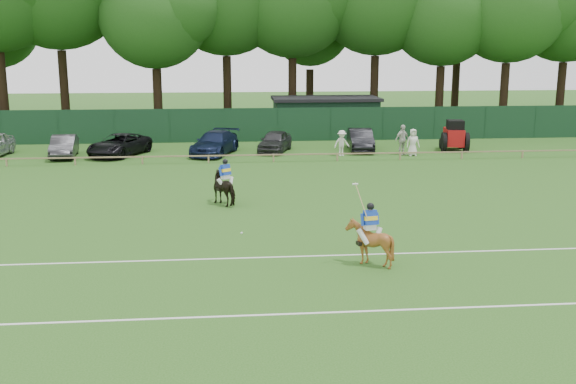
{
  "coord_description": "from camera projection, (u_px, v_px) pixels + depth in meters",
  "views": [
    {
      "loc": [
        -1.93,
        -23.01,
        7.17
      ],
      "look_at": [
        0.5,
        3.0,
        1.4
      ],
      "focal_mm": 42.0,
      "sensor_mm": 36.0,
      "label": 1
    }
  ],
  "objects": [
    {
      "name": "ground",
      "position": [
        282.0,
        248.0,
        24.1
      ],
      "size": [
        160.0,
        160.0,
        0.0
      ],
      "primitive_type": "plane",
      "color": "#1E4C14",
      "rests_on": "ground"
    },
    {
      "name": "horse_dark",
      "position": [
        226.0,
        188.0,
        30.6
      ],
      "size": [
        1.72,
        1.9,
        1.5
      ],
      "primitive_type": "imported",
      "rotation": [
        0.0,
        0.0,
        3.79
      ],
      "color": "black",
      "rests_on": "ground"
    },
    {
      "name": "perimeter_fence",
      "position": [
        251.0,
        125.0,
        50.08
      ],
      "size": [
        92.08,
        0.08,
        2.5
      ],
      "color": "#14351E",
      "rests_on": "ground"
    },
    {
      "name": "suv_black",
      "position": [
        119.0,
        145.0,
        43.89
      ],
      "size": [
        4.2,
        5.61,
        1.42
      ],
      "primitive_type": "imported",
      "rotation": [
        0.0,
        0.0,
        -0.41
      ],
      "color": "black",
      "rests_on": "ground"
    },
    {
      "name": "tractor",
      "position": [
        454.0,
        136.0,
        45.89
      ],
      "size": [
        2.05,
        2.74,
        2.11
      ],
      "rotation": [
        0.0,
        0.0,
        -0.16
      ],
      "color": "#AC0F11",
      "rests_on": "ground"
    },
    {
      "name": "spectator_right",
      "position": [
        413.0,
        142.0,
        43.82
      ],
      "size": [
        0.89,
        0.61,
        1.77
      ],
      "primitive_type": "imported",
      "rotation": [
        0.0,
        0.0,
        0.06
      ],
      "color": "silver",
      "rests_on": "ground"
    },
    {
      "name": "polo_ball",
      "position": [
        242.0,
        233.0,
        25.89
      ],
      "size": [
        0.09,
        0.09,
        0.09
      ],
      "primitive_type": "sphere",
      "color": "silver",
      "rests_on": "ground"
    },
    {
      "name": "rider_dark",
      "position": [
        226.0,
        173.0,
        30.44
      ],
      "size": [
        0.83,
        0.68,
        1.41
      ],
      "rotation": [
        0.0,
        0.0,
        3.79
      ],
      "color": "silver",
      "rests_on": "ground"
    },
    {
      "name": "spectator_mid",
      "position": [
        402.0,
        140.0,
        44.27
      ],
      "size": [
        1.25,
        0.98,
        1.98
      ],
      "primitive_type": "imported",
      "rotation": [
        0.0,
        0.0,
        0.51
      ],
      "color": "beige",
      "rests_on": "ground"
    },
    {
      "name": "pitch_lines",
      "position": [
        291.0,
        282.0,
        20.69
      ],
      "size": [
        60.0,
        5.1,
        0.01
      ],
      "color": "silver",
      "rests_on": "ground"
    },
    {
      "name": "utility_shed",
      "position": [
        325.0,
        116.0,
        53.48
      ],
      "size": [
        8.4,
        4.4,
        3.04
      ],
      "color": "#14331E",
      "rests_on": "ground"
    },
    {
      "name": "horse_chestnut",
      "position": [
        369.0,
        243.0,
        22.17
      ],
      "size": [
        1.48,
        1.6,
        1.52
      ],
      "primitive_type": "imported",
      "rotation": [
        0.0,
        0.0,
        3.34
      ],
      "color": "brown",
      "rests_on": "ground"
    },
    {
      "name": "hatch_grey",
      "position": [
        275.0,
        141.0,
        45.51
      ],
      "size": [
        2.9,
        4.52,
        1.43
      ],
      "primitive_type": "imported",
      "rotation": [
        0.0,
        0.0,
        -0.31
      ],
      "color": "#303032",
      "rests_on": "ground"
    },
    {
      "name": "estate_black",
      "position": [
        360.0,
        140.0,
        46.05
      ],
      "size": [
        1.98,
        4.6,
        1.47
      ],
      "primitive_type": "imported",
      "rotation": [
        0.0,
        0.0,
        -0.1
      ],
      "color": "black",
      "rests_on": "ground"
    },
    {
      "name": "pitch_rail",
      "position": [
        257.0,
        155.0,
        41.5
      ],
      "size": [
        62.1,
        0.1,
        0.5
      ],
      "color": "#997F5B",
      "rests_on": "ground"
    },
    {
      "name": "sedan_grey",
      "position": [
        64.0,
        146.0,
        43.31
      ],
      "size": [
        1.95,
        4.4,
        1.4
      ],
      "primitive_type": "imported",
      "rotation": [
        0.0,
        0.0,
        0.11
      ],
      "color": "#2A2B2D",
      "rests_on": "ground"
    },
    {
      "name": "sedan_navy",
      "position": [
        215.0,
        143.0,
        44.36
      ],
      "size": [
        3.66,
        5.61,
        1.51
      ],
      "primitive_type": "imported",
      "rotation": [
        0.0,
        0.0,
        -0.32
      ],
      "color": "#121B38",
      "rests_on": "ground"
    },
    {
      "name": "tree_row",
      "position": [
        271.0,
        128.0,
        58.31
      ],
      "size": [
        96.0,
        12.0,
        21.0
      ],
      "primitive_type": null,
      "color": "#26561C",
      "rests_on": "ground"
    },
    {
      "name": "rider_chestnut",
      "position": [
        370.0,
        222.0,
        22.01
      ],
      "size": [
        0.96,
        0.52,
        2.05
      ],
      "rotation": [
        0.0,
        0.0,
        3.34
      ],
      "color": "silver",
      "rests_on": "ground"
    },
    {
      "name": "spectator_left",
      "position": [
        342.0,
        143.0,
        43.85
      ],
      "size": [
        1.21,
        0.91,
        1.67
      ],
      "primitive_type": "imported",
      "rotation": [
        0.0,
        0.0,
        0.3
      ],
      "color": "silver",
      "rests_on": "ground"
    }
  ]
}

